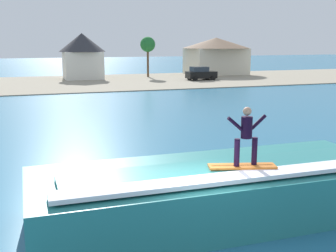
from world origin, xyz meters
name	(u,v)px	position (x,y,z in m)	size (l,w,h in m)	color
ground_plane	(203,238)	(0.00, 0.00, 0.00)	(260.00, 260.00, 0.00)	#25668A
wave_crest	(216,191)	(0.98, 1.24, 0.80)	(10.96, 4.02, 1.70)	teal
surfboard	(242,166)	(1.44, 0.56, 1.73)	(1.98, 0.99, 0.06)	orange
surfer	(246,133)	(1.52, 0.53, 2.69)	(1.23, 0.32, 1.68)	black
shoreline_bank	(60,83)	(0.00, 44.76, 0.05)	(120.00, 22.22, 0.10)	gray
car_far_shore	(201,74)	(18.28, 42.94, 0.95)	(3.91, 2.24, 1.86)	black
house_gabled_white	(216,54)	(24.57, 51.73, 3.28)	(10.50, 10.50, 5.74)	beige
house_small_cottage	(82,54)	(3.62, 49.91, 3.48)	(6.34, 6.34, 6.28)	silver
tree_short_bushy	(148,45)	(12.97, 49.96, 4.64)	(2.16, 2.16, 5.82)	brown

